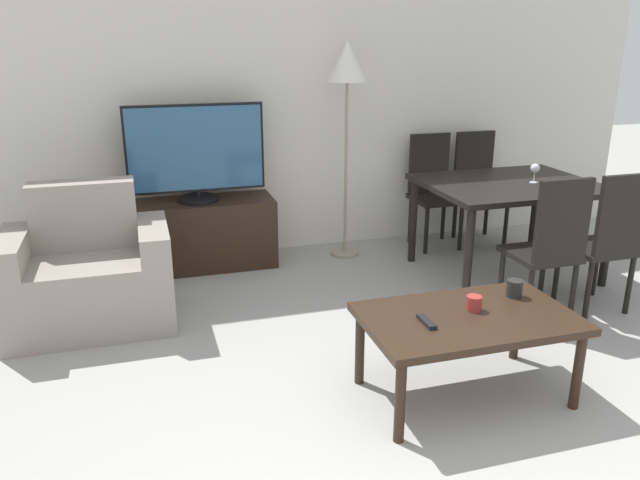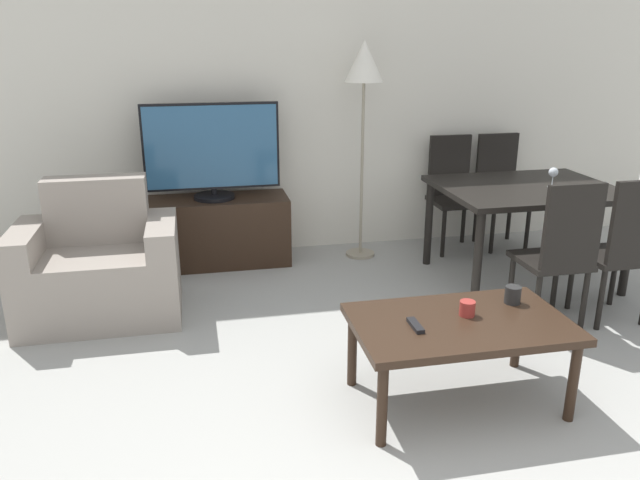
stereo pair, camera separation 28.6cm
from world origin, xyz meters
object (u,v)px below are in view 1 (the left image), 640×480
(tv, at_px, (196,153))
(dining_chair_near_right, at_px, (608,238))
(wine_glass_left, at_px, (535,170))
(dining_chair_far, at_px, (478,182))
(tv_stand, at_px, (201,234))
(cup_white_near, at_px, (474,303))
(armchair, at_px, (89,276))
(coffee_table, at_px, (468,324))
(floor_lamp, at_px, (347,73))
(cup_colored_far, at_px, (514,288))
(dining_chair_far_left, at_px, (433,186))
(dining_chair_near, at_px, (550,244))
(remote_primary, at_px, (427,322))
(dining_table, at_px, (509,192))

(tv, distance_m, dining_chair_near_right, 2.97)
(tv, xyz_separation_m, dining_chair_near_right, (2.46, -1.63, -0.40))
(dining_chair_near_right, distance_m, wine_glass_left, 0.81)
(dining_chair_far, bearing_deg, tv_stand, -179.73)
(tv, xyz_separation_m, cup_white_near, (1.13, -2.23, -0.43))
(armchair, distance_m, coffee_table, 2.37)
(floor_lamp, distance_m, cup_colored_far, 2.32)
(cup_white_near, distance_m, cup_colored_far, 0.31)
(coffee_table, bearing_deg, tv, 115.39)
(dining_chair_far, relative_size, wine_glass_left, 6.61)
(armchair, distance_m, dining_chair_far_left, 2.94)
(armchair, relative_size, dining_chair_far_left, 1.05)
(coffee_table, height_order, dining_chair_far, dining_chair_far)
(wine_glass_left, bearing_deg, dining_chair_far_left, 112.49)
(dining_chair_near_right, bearing_deg, tv, 146.49)
(dining_chair_near, distance_m, remote_primary, 1.36)
(coffee_table, height_order, dining_chair_far_left, dining_chair_far_left)
(cup_white_near, bearing_deg, remote_primary, -166.18)
(tv_stand, bearing_deg, coffee_table, -64.64)
(dining_chair_far, distance_m, remote_primary, 2.83)
(armchair, relative_size, floor_lamp, 0.58)
(dining_chair_far_left, xyz_separation_m, floor_lamp, (-0.83, -0.07, 0.97))
(remote_primary, bearing_deg, tv, 109.95)
(dining_chair_near_right, bearing_deg, dining_chair_far_left, 105.05)
(remote_primary, bearing_deg, coffee_table, 6.42)
(dining_chair_near_right, bearing_deg, dining_table, 105.05)
(armchair, distance_m, dining_chair_near, 2.93)
(coffee_table, bearing_deg, wine_glass_left, 47.00)
(coffee_table, relative_size, dining_chair_far, 1.10)
(cup_white_near, bearing_deg, dining_chair_near, 34.56)
(tv, distance_m, dining_chair_far, 2.49)
(tv_stand, xyz_separation_m, wine_glass_left, (2.39, -0.88, 0.56))
(dining_table, relative_size, dining_chair_near, 1.31)
(floor_lamp, xyz_separation_m, wine_glass_left, (1.20, -0.83, -0.66))
(dining_chair_far, relative_size, floor_lamp, 0.55)
(wine_glass_left, bearing_deg, remote_primary, -137.36)
(dining_chair_far, height_order, wine_glass_left, dining_chair_far)
(armchair, relative_size, dining_chair_near, 1.05)
(tv_stand, distance_m, dining_table, 2.41)
(dining_chair_far, height_order, cup_colored_far, dining_chair_far)
(dining_chair_far_left, relative_size, remote_primary, 6.43)
(cup_colored_far, bearing_deg, dining_table, 58.81)
(dining_chair_near, distance_m, wine_glass_left, 0.89)
(tv_stand, xyz_separation_m, remote_primary, (0.84, -2.31, 0.19))
(dining_table, xyz_separation_m, cup_white_near, (-1.10, -1.43, -0.15))
(dining_chair_far, distance_m, cup_colored_far, 2.39)
(tv_stand, bearing_deg, cup_colored_far, -56.35)
(tv_stand, relative_size, coffee_table, 1.09)
(remote_primary, xyz_separation_m, wine_glass_left, (1.55, 1.43, 0.36))
(dining_table, relative_size, remote_primary, 8.40)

